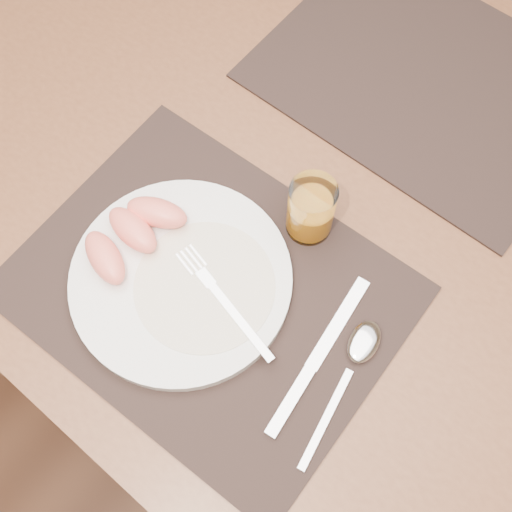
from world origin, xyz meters
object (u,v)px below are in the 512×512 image
Objects in this scene: table at (317,205)px; knife at (311,368)px; placemat_near at (209,290)px; fork at (218,293)px; juice_glass at (311,211)px; spoon at (359,353)px; plate at (181,279)px; placemat_far at (426,78)px.

table is 0.28m from knife.
table is 0.24m from placemat_near.
placemat_near is at bearing -179.08° from knife.
fork is (0.02, -0.00, 0.02)m from placemat_near.
fork is 1.97× the size of juice_glass.
plate is at bearing -163.67° from spoon.
knife reaches higher than placemat_near.
juice_glass reaches higher than fork.
plate reaches higher than placemat_near.
placemat_far is at bearing 112.59° from spoon.
juice_glass reaches higher than table.
fork reaches higher than placemat_near.
table is at bearing 136.88° from spoon.
fork is at bearing 14.46° from plate.
placemat_near is 2.04× the size of knife.
plate is at bearing -165.54° from fork.
juice_glass reaches higher than plate.
juice_glass reaches higher than placemat_far.
placemat_near is (-0.01, -0.22, 0.09)m from table.
placemat_near is at bearing -164.73° from spoon.
placemat_far is at bearing 106.50° from knife.
fork is at bearing -91.16° from placemat_far.
table is 7.30× the size of spoon.
spoon is at bearing 16.86° from fork.
plate is at bearing -114.23° from juice_glass.
fork is (0.01, -0.22, 0.11)m from table.
placemat_far is (0.02, 0.22, 0.09)m from table.
placemat_far is 5.10× the size of juice_glass.
placemat_near is at bearing -105.23° from juice_glass.
placemat_near is 0.03m from fork.
plate is 1.41× the size of spoon.
plate is 0.23m from spoon.
table is at bearing 114.15° from juice_glass.
fork is (-0.01, -0.44, 0.02)m from placemat_far.
placemat_far is 0.42m from spoon.
fork reaches higher than knife.
placemat_far is 2.35× the size of spoon.
plate reaches higher than knife.
plate is at bearing -99.58° from table.
knife is at bearing 4.76° from plate.
knife is (0.19, 0.02, -0.01)m from plate.
table is 3.11× the size of placemat_far.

